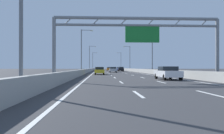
{
  "coord_description": "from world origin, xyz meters",
  "views": [
    {
      "loc": [
        -3.68,
        1.37,
        1.32
      ],
      "look_at": [
        0.27,
        76.68,
        1.47
      ],
      "focal_mm": 36.58,
      "sensor_mm": 36.0,
      "label": 1
    }
  ],
  "objects_px": {
    "streetlamp_left_mid": "(82,48)",
    "orange_car": "(109,69)",
    "sign_gantry": "(138,32)",
    "streetlamp_right_distant": "(121,60)",
    "streetlamp_right_mid": "(151,49)",
    "red_car": "(100,69)",
    "blue_car": "(119,69)",
    "streetlamp_right_far": "(129,57)",
    "silver_car": "(113,70)",
    "streetlamp_left_far": "(90,57)",
    "streetlamp_left_distant": "(93,60)",
    "white_car": "(168,73)",
    "black_car": "(121,69)",
    "yellow_car": "(100,71)"
  },
  "relations": [
    {
      "from": "streetlamp_left_mid",
      "to": "orange_car",
      "type": "xyz_separation_m",
      "value": [
        7.36,
        40.61,
        -4.64
      ]
    },
    {
      "from": "sign_gantry",
      "to": "streetlamp_right_distant",
      "type": "relative_size",
      "value": 1.75
    },
    {
      "from": "orange_car",
      "to": "streetlamp_right_mid",
      "type": "bearing_deg",
      "value": -79.45
    },
    {
      "from": "red_car",
      "to": "orange_car",
      "type": "height_order",
      "value": "red_car"
    },
    {
      "from": "streetlamp_right_distant",
      "to": "blue_car",
      "type": "bearing_deg",
      "value": -95.85
    },
    {
      "from": "streetlamp_right_far",
      "to": "orange_car",
      "type": "distance_m",
      "value": 9.46
    },
    {
      "from": "silver_car",
      "to": "streetlamp_left_far",
      "type": "bearing_deg",
      "value": 105.48
    },
    {
      "from": "streetlamp_left_distant",
      "to": "streetlamp_right_distant",
      "type": "relative_size",
      "value": 1.0
    },
    {
      "from": "white_car",
      "to": "red_car",
      "type": "bearing_deg",
      "value": 95.36
    },
    {
      "from": "sign_gantry",
      "to": "streetlamp_right_far",
      "type": "relative_size",
      "value": 1.75
    },
    {
      "from": "black_car",
      "to": "orange_car",
      "type": "xyz_separation_m",
      "value": [
        -3.46,
        13.21,
        -0.03
      ]
    },
    {
      "from": "red_car",
      "to": "streetlamp_right_mid",
      "type": "bearing_deg",
      "value": -78.35
    },
    {
      "from": "streetlamp_left_far",
      "to": "streetlamp_left_distant",
      "type": "xyz_separation_m",
      "value": [
        0.0,
        37.36,
        0.0
      ]
    },
    {
      "from": "streetlamp_left_mid",
      "to": "streetlamp_right_far",
      "type": "relative_size",
      "value": 1.0
    },
    {
      "from": "streetlamp_left_distant",
      "to": "white_car",
      "type": "xyz_separation_m",
      "value": [
        11.16,
        -99.39,
        -4.65
      ]
    },
    {
      "from": "streetlamp_right_mid",
      "to": "orange_car",
      "type": "height_order",
      "value": "streetlamp_right_mid"
    },
    {
      "from": "streetlamp_left_distant",
      "to": "orange_car",
      "type": "height_order",
      "value": "streetlamp_left_distant"
    },
    {
      "from": "streetlamp_right_distant",
      "to": "white_car",
      "type": "distance_m",
      "value": 99.57
    },
    {
      "from": "streetlamp_left_far",
      "to": "streetlamp_right_far",
      "type": "xyz_separation_m",
      "value": [
        14.93,
        0.0,
        0.0
      ]
    },
    {
      "from": "streetlamp_right_mid",
      "to": "sign_gantry",
      "type": "bearing_deg",
      "value": -105.45
    },
    {
      "from": "black_car",
      "to": "white_car",
      "type": "relative_size",
      "value": 0.9
    },
    {
      "from": "silver_car",
      "to": "streetlamp_right_mid",
      "type": "bearing_deg",
      "value": -55.58
    },
    {
      "from": "sign_gantry",
      "to": "streetlamp_left_distant",
      "type": "xyz_separation_m",
      "value": [
        -7.53,
        101.49,
        0.54
      ]
    },
    {
      "from": "white_car",
      "to": "blue_car",
      "type": "relative_size",
      "value": 1.06
    },
    {
      "from": "streetlamp_right_distant",
      "to": "blue_car",
      "type": "xyz_separation_m",
      "value": [
        -3.68,
        -35.9,
        -4.63
      ]
    },
    {
      "from": "streetlamp_right_distant",
      "to": "yellow_car",
      "type": "relative_size",
      "value": 2.05
    },
    {
      "from": "streetlamp_right_mid",
      "to": "streetlamp_right_far",
      "type": "bearing_deg",
      "value": 90.0
    },
    {
      "from": "white_car",
      "to": "blue_car",
      "type": "xyz_separation_m",
      "value": [
        0.09,
        63.49,
        0.03
      ]
    },
    {
      "from": "silver_car",
      "to": "orange_car",
      "type": "distance_m",
      "value": 29.39
    },
    {
      "from": "streetlamp_right_far",
      "to": "silver_car",
      "type": "xyz_separation_m",
      "value": [
        -7.69,
        -26.13,
        -4.63
      ]
    },
    {
      "from": "red_car",
      "to": "black_car",
      "type": "bearing_deg",
      "value": -75.19
    },
    {
      "from": "streetlamp_right_far",
      "to": "silver_car",
      "type": "bearing_deg",
      "value": -106.4
    },
    {
      "from": "streetlamp_right_far",
      "to": "yellow_car",
      "type": "xyz_separation_m",
      "value": [
        -11.24,
        -44.08,
        -4.66
      ]
    },
    {
      "from": "streetlamp_right_far",
      "to": "red_car",
      "type": "distance_m",
      "value": 20.67
    },
    {
      "from": "sign_gantry",
      "to": "streetlamp_right_mid",
      "type": "height_order",
      "value": "streetlamp_right_mid"
    },
    {
      "from": "streetlamp_left_mid",
      "to": "streetlamp_left_distant",
      "type": "distance_m",
      "value": 74.72
    },
    {
      "from": "streetlamp_right_distant",
      "to": "white_car",
      "type": "bearing_deg",
      "value": -92.17
    },
    {
      "from": "streetlamp_right_mid",
      "to": "streetlamp_left_mid",
      "type": "bearing_deg",
      "value": 180.0
    },
    {
      "from": "streetlamp_right_far",
      "to": "white_car",
      "type": "relative_size",
      "value": 2.08
    },
    {
      "from": "streetlamp_left_mid",
      "to": "blue_car",
      "type": "relative_size",
      "value": 2.22
    },
    {
      "from": "sign_gantry",
      "to": "black_car",
      "type": "relative_size",
      "value": 4.05
    },
    {
      "from": "streetlamp_right_far",
      "to": "orange_car",
      "type": "height_order",
      "value": "streetlamp_right_far"
    },
    {
      "from": "blue_car",
      "to": "streetlamp_left_distant",
      "type": "bearing_deg",
      "value": 107.4
    },
    {
      "from": "streetlamp_right_mid",
      "to": "orange_car",
      "type": "xyz_separation_m",
      "value": [
        -7.57,
        40.61,
        -4.64
      ]
    },
    {
      "from": "white_car",
      "to": "streetlamp_right_far",
      "type": "bearing_deg",
      "value": 86.52
    },
    {
      "from": "streetlamp_left_far",
      "to": "black_car",
      "type": "relative_size",
      "value": 2.31
    },
    {
      "from": "streetlamp_left_mid",
      "to": "streetlamp_left_far",
      "type": "bearing_deg",
      "value": 90.0
    },
    {
      "from": "streetlamp_left_mid",
      "to": "streetlamp_right_far",
      "type": "distance_m",
      "value": 40.23
    },
    {
      "from": "streetlamp_right_far",
      "to": "white_car",
      "type": "xyz_separation_m",
      "value": [
        -3.77,
        -62.03,
        -4.65
      ]
    },
    {
      "from": "black_car",
      "to": "yellow_car",
      "type": "distance_m",
      "value": 34.87
    }
  ]
}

